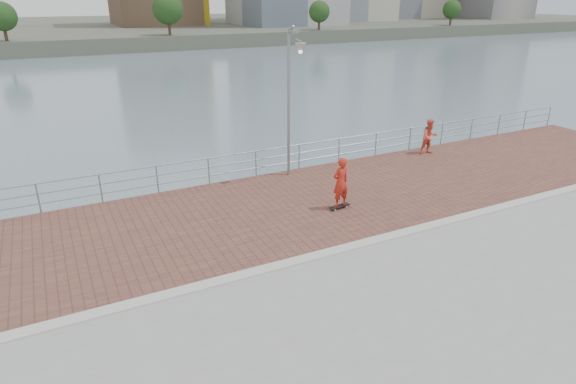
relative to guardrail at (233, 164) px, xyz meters
name	(u,v)px	position (x,y,z in m)	size (l,w,h in m)	color
water	(317,312)	(0.00, -7.00, -2.69)	(400.00, 400.00, 0.00)	slate
brick_lane	(268,210)	(0.00, -3.40, -0.68)	(40.00, 6.80, 0.02)	brown
curb	(319,255)	(0.00, -7.00, -0.66)	(40.00, 0.40, 0.06)	#B7B5AD
far_shore	(61,30)	(0.00, 115.50, -1.44)	(320.00, 95.00, 2.50)	#4C5142
guardrail	(233,164)	(0.00, 0.00, 0.00)	(39.06, 0.06, 1.13)	#8C9EA8
street_lamp	(294,79)	(2.31, -0.92, 3.41)	(0.42, 1.22, 5.77)	gray
skateboard	(340,206)	(2.37, -4.42, -0.60)	(0.86, 0.33, 0.10)	black
skateboarder	(341,182)	(2.37, -4.42, 0.32)	(0.66, 0.43, 1.82)	red
bystander	(430,137)	(9.61, -0.93, 0.17)	(0.81, 0.63, 1.68)	#F05A46
shoreline_trees	(77,13)	(0.50, 70.00, 3.64)	(144.58, 5.21, 6.94)	#473323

